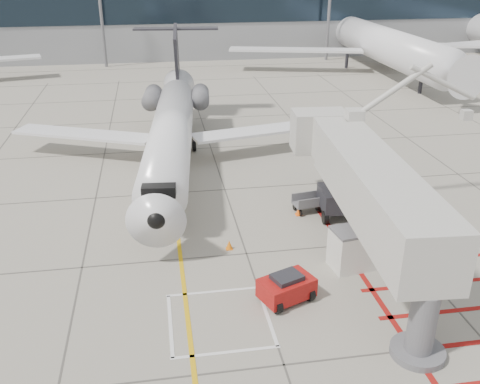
{
  "coord_description": "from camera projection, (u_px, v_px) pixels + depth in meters",
  "views": [
    {
      "loc": [
        -4.03,
        -18.74,
        13.79
      ],
      "look_at": [
        0.0,
        6.0,
        2.5
      ],
      "focal_mm": 40.0,
      "sensor_mm": 36.0,
      "label": 1
    }
  ],
  "objects": [
    {
      "name": "ground_power_unit",
      "position": [
        358.0,
        248.0,
        25.31
      ],
      "size": [
        2.71,
        1.82,
        1.99
      ],
      "primitive_type": null,
      "rotation": [
        0.0,
        0.0,
        0.15
      ],
      "color": "silver",
      "rests_on": "ground_plane"
    },
    {
      "name": "pushback_tug",
      "position": [
        287.0,
        287.0,
        22.93
      ],
      "size": [
        2.64,
        2.17,
        1.33
      ],
      "primitive_type": null,
      "rotation": [
        0.0,
        0.0,
        0.39
      ],
      "color": "#A3110F",
      "rests_on": "ground_plane"
    },
    {
      "name": "regional_jet",
      "position": [
        168.0,
        120.0,
        34.0
      ],
      "size": [
        26.99,
        32.66,
        7.99
      ],
      "primitive_type": null,
      "rotation": [
        0.0,
        0.0,
        -0.1
      ],
      "color": "white",
      "rests_on": "ground_plane"
    },
    {
      "name": "baggage_cart",
      "position": [
        308.0,
        203.0,
        30.87
      ],
      "size": [
        1.84,
        1.31,
        1.07
      ],
      "primitive_type": null,
      "rotation": [
        0.0,
        0.0,
        0.15
      ],
      "color": "slate",
      "rests_on": "ground_plane"
    },
    {
      "name": "bg_aircraft_c",
      "position": [
        380.0,
        20.0,
        65.5
      ],
      "size": [
        36.9,
        41.01,
        12.3
      ],
      "primitive_type": null,
      "color": "silver",
      "rests_on": "ground_plane"
    },
    {
      "name": "cone_nose",
      "position": [
        229.0,
        245.0,
        27.05
      ],
      "size": [
        0.35,
        0.35,
        0.49
      ],
      "primitive_type": "cone",
      "color": "orange",
      "rests_on": "ground_plane"
    },
    {
      "name": "ground_plane",
      "position": [
        262.0,
        301.0,
        23.12
      ],
      "size": [
        260.0,
        260.0,
        0.0
      ],
      "primitive_type": "plane",
      "color": "#9C9586",
      "rests_on": "ground"
    },
    {
      "name": "jet_bridge",
      "position": [
        375.0,
        201.0,
        24.06
      ],
      "size": [
        9.54,
        18.14,
        7.04
      ],
      "primitive_type": null,
      "rotation": [
        0.0,
        0.0,
        -0.07
      ],
      "color": "beige",
      "rests_on": "ground_plane"
    },
    {
      "name": "cone_side",
      "position": [
        299.0,
        211.0,
        30.56
      ],
      "size": [
        0.38,
        0.38,
        0.53
      ],
      "primitive_type": "cone",
      "color": "#FF5C0D",
      "rests_on": "ground_plane"
    }
  ]
}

